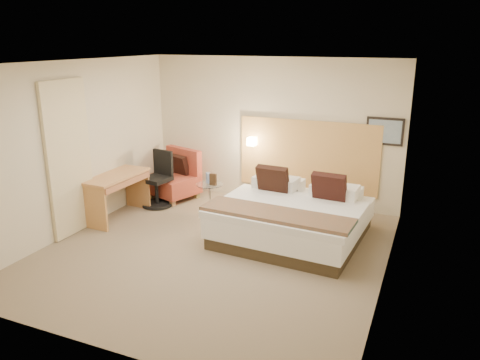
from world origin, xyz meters
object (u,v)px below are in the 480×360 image
at_px(side_table, 210,197).
at_px(desk_chair, 158,184).
at_px(lounge_chair, 175,179).
at_px(desk, 117,184).
at_px(bed, 293,217).

distance_m(side_table, desk_chair, 1.06).
bearing_deg(desk_chair, lounge_chair, 85.61).
distance_m(desk, desk_chair, 0.90).
bearing_deg(lounge_chair, side_table, -26.33).
bearing_deg(side_table, desk, -147.54).
bearing_deg(bed, lounge_chair, 160.12).
xyz_separation_m(lounge_chair, desk, (-0.33, -1.35, 0.24)).
relative_size(side_table, desk_chair, 0.52).
bearing_deg(lounge_chair, desk, -103.60).
relative_size(bed, desk, 1.79).
relative_size(bed, desk_chair, 2.22).
height_order(desk, desk_chair, desk_chair).
bearing_deg(side_table, bed, -15.74).
xyz_separation_m(bed, desk, (-3.03, -0.38, 0.27)).
xyz_separation_m(side_table, desk, (-1.34, -0.85, 0.32)).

